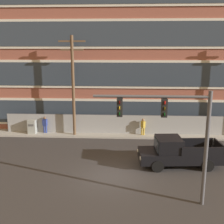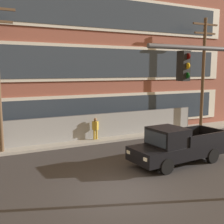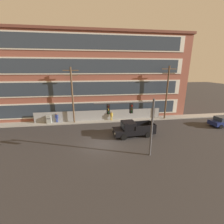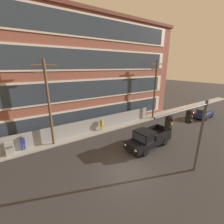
{
  "view_description": "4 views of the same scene",
  "coord_description": "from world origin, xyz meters",
  "views": [
    {
      "loc": [
        0.93,
        -16.3,
        7.98
      ],
      "look_at": [
        -0.2,
        4.97,
        3.0
      ],
      "focal_mm": 45.0,
      "sensor_mm": 36.0,
      "label": 1
    },
    {
      "loc": [
        -5.16,
        -9.65,
        4.95
      ],
      "look_at": [
        2.26,
        5.16,
        2.51
      ],
      "focal_mm": 45.0,
      "sensor_mm": 36.0,
      "label": 2
    },
    {
      "loc": [
        -0.92,
        -15.99,
        8.59
      ],
      "look_at": [
        1.66,
        1.98,
        3.38
      ],
      "focal_mm": 24.0,
      "sensor_mm": 36.0,
      "label": 3
    },
    {
      "loc": [
        -6.7,
        -7.87,
        8.26
      ],
      "look_at": [
        1.59,
        4.41,
        3.75
      ],
      "focal_mm": 24.0,
      "sensor_mm": 36.0,
      "label": 4
    }
  ],
  "objects": [
    {
      "name": "pickup_truck_black",
      "position": [
        4.43,
        1.82,
        0.96
      ],
      "size": [
        5.66,
        2.42,
        2.03
      ],
      "color": "black",
      "rests_on": "ground"
    },
    {
      "name": "pedestrian_by_fence",
      "position": [
        -6.58,
        8.29,
        0.97
      ],
      "size": [
        0.43,
        0.3,
        1.69
      ],
      "color": "navy",
      "rests_on": "ground"
    },
    {
      "name": "utility_pole_near_corner",
      "position": [
        -3.76,
        7.91,
        4.9
      ],
      "size": [
        2.3,
        0.26,
        8.92
      ],
      "color": "brown",
      "rests_on": "ground"
    },
    {
      "name": "pedestrian_near_cabinet",
      "position": [
        2.44,
        8.13,
        0.97
      ],
      "size": [
        0.42,
        0.47,
        1.69
      ],
      "color": "#B7932D",
      "rests_on": "ground"
    },
    {
      "name": "ground_plane",
      "position": [
        0.0,
        0.0,
        0.0
      ],
      "size": [
        160.0,
        160.0,
        0.0
      ],
      "primitive_type": "plane",
      "color": "#333030"
    },
    {
      "name": "chain_link_fence",
      "position": [
        0.48,
        8.48,
        0.98
      ],
      "size": [
        21.37,
        0.06,
        1.92
      ],
      "color": "gray",
      "rests_on": "ground"
    },
    {
      "name": "electrical_cabinet",
      "position": [
        -7.73,
        8.05,
        0.72
      ],
      "size": [
        0.71,
        0.56,
        1.44
      ],
      "color": "#939993",
      "rests_on": "ground"
    },
    {
      "name": "sidewalk_building_side",
      "position": [
        0.0,
        8.36,
        0.08
      ],
      "size": [
        80.0,
        1.99,
        0.16
      ],
      "primitive_type": "cube",
      "color": "#9E9B93",
      "rests_on": "ground"
    },
    {
      "name": "traffic_signal_mast",
      "position": [
        3.25,
        -2.97,
        4.23
      ],
      "size": [
        5.69,
        0.43,
        5.94
      ],
      "color": "#4C4C51",
      "rests_on": "ground"
    },
    {
      "name": "brick_mill_building",
      "position": [
        -3.08,
        14.29,
        7.32
      ],
      "size": [
        39.81,
        10.47,
        14.61
      ],
      "color": "brown",
      "rests_on": "ground"
    }
  ]
}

